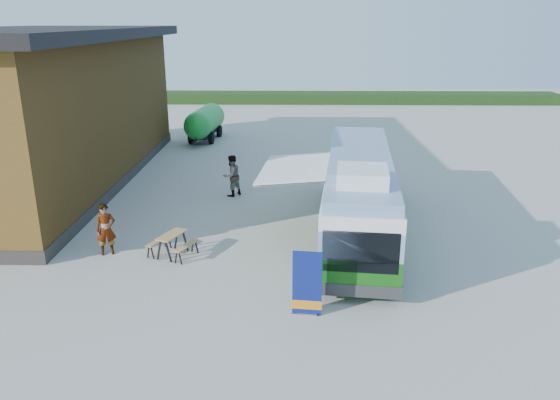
{
  "coord_description": "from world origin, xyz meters",
  "views": [
    {
      "loc": [
        1.76,
        -16.64,
        7.87
      ],
      "look_at": [
        1.39,
        2.89,
        1.4
      ],
      "focal_mm": 35.0,
      "sensor_mm": 36.0,
      "label": 1
    }
  ],
  "objects_px": {
    "person_a": "(106,229)",
    "person_b": "(232,176)",
    "slurry_tanker": "(205,121)",
    "bus": "(359,192)",
    "picnic_table": "(172,240)",
    "banner": "(307,289)"
  },
  "relations": [
    {
      "from": "bus",
      "to": "picnic_table",
      "type": "relative_size",
      "value": 6.64
    },
    {
      "from": "person_b",
      "to": "slurry_tanker",
      "type": "height_order",
      "value": "slurry_tanker"
    },
    {
      "from": "picnic_table",
      "to": "person_a",
      "type": "height_order",
      "value": "person_a"
    },
    {
      "from": "person_a",
      "to": "banner",
      "type": "bearing_deg",
      "value": -50.55
    },
    {
      "from": "bus",
      "to": "person_a",
      "type": "bearing_deg",
      "value": -160.59
    },
    {
      "from": "banner",
      "to": "picnic_table",
      "type": "height_order",
      "value": "banner"
    },
    {
      "from": "banner",
      "to": "slurry_tanker",
      "type": "distance_m",
      "value": 24.13
    },
    {
      "from": "banner",
      "to": "bus",
      "type": "bearing_deg",
      "value": 77.25
    },
    {
      "from": "picnic_table",
      "to": "slurry_tanker",
      "type": "relative_size",
      "value": 0.29
    },
    {
      "from": "person_a",
      "to": "person_b",
      "type": "relative_size",
      "value": 0.95
    },
    {
      "from": "bus",
      "to": "picnic_table",
      "type": "bearing_deg",
      "value": -155.61
    },
    {
      "from": "picnic_table",
      "to": "slurry_tanker",
      "type": "height_order",
      "value": "slurry_tanker"
    },
    {
      "from": "person_a",
      "to": "slurry_tanker",
      "type": "relative_size",
      "value": 0.31
    },
    {
      "from": "picnic_table",
      "to": "person_b",
      "type": "relative_size",
      "value": 0.91
    },
    {
      "from": "banner",
      "to": "slurry_tanker",
      "type": "height_order",
      "value": "slurry_tanker"
    },
    {
      "from": "person_b",
      "to": "slurry_tanker",
      "type": "xyz_separation_m",
      "value": [
        -3.09,
        12.44,
        0.31
      ]
    },
    {
      "from": "slurry_tanker",
      "to": "person_a",
      "type": "bearing_deg",
      "value": -85.85
    },
    {
      "from": "bus",
      "to": "person_b",
      "type": "distance_m",
      "value": 7.13
    },
    {
      "from": "banner",
      "to": "person_b",
      "type": "xyz_separation_m",
      "value": [
        -3.21,
        10.85,
        0.18
      ]
    },
    {
      "from": "person_b",
      "to": "bus",
      "type": "bearing_deg",
      "value": 92.96
    },
    {
      "from": "person_b",
      "to": "slurry_tanker",
      "type": "bearing_deg",
      "value": -121.74
    },
    {
      "from": "banner",
      "to": "person_a",
      "type": "distance_m",
      "value": 8.0
    }
  ]
}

